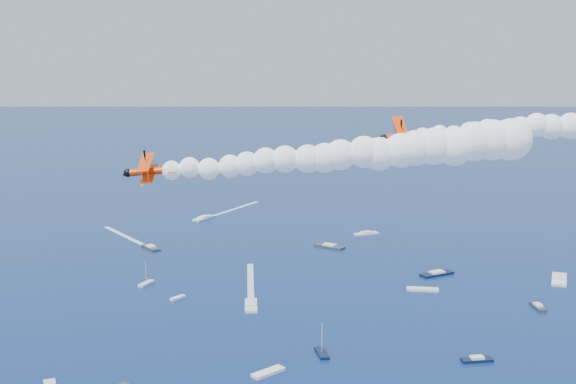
# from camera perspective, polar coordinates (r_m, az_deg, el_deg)

# --- Properties ---
(biplane_lead) EXTENTS (9.56, 11.23, 8.54)m
(biplane_lead) POSITION_cam_1_polar(r_m,az_deg,el_deg) (120.19, 9.01, 4.27)
(biplane_lead) COLOR #F23705
(biplane_trail) EXTENTS (9.39, 10.61, 6.65)m
(biplane_trail) POSITION_cam_1_polar(r_m,az_deg,el_deg) (102.12, -10.59, 1.59)
(biplane_trail) COLOR #F03B05
(smoke_trail_lead) EXTENTS (54.06, 30.84, 9.88)m
(smoke_trail_lead) POSITION_cam_1_polar(r_m,az_deg,el_deg) (126.86, 20.94, 4.93)
(smoke_trail_lead) COLOR white
(smoke_trail_trail) EXTENTS (54.27, 35.18, 9.88)m
(smoke_trail_trail) POSITION_cam_1_polar(r_m,az_deg,el_deg) (101.78, 4.29, 2.85)
(smoke_trail_trail) COLOR white
(spectator_boats) EXTENTS (218.89, 187.76, 0.70)m
(spectator_boats) POSITION_cam_1_polar(r_m,az_deg,el_deg) (216.86, 8.24, -8.57)
(spectator_boats) COLOR #2D343D
(spectator_boats) RESTS_ON ground
(boat_wakes) EXTENTS (88.90, 245.82, 0.04)m
(boat_wakes) POSITION_cam_1_polar(r_m,az_deg,el_deg) (256.50, -8.93, -5.61)
(boat_wakes) COLOR white
(boat_wakes) RESTS_ON ground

